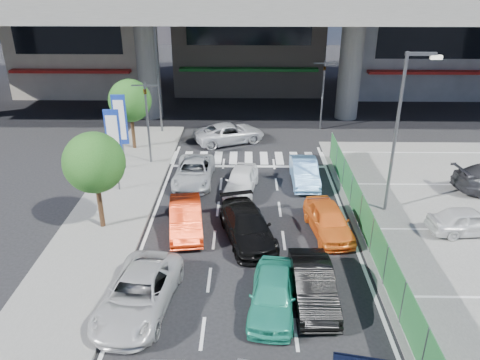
{
  "coord_description": "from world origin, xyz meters",
  "views": [
    {
      "loc": [
        -0.12,
        -15.32,
        11.53
      ],
      "look_at": [
        -0.45,
        5.52,
        1.88
      ],
      "focal_mm": 35.0,
      "sensor_mm": 36.0,
      "label": 1
    }
  ],
  "objects_px": {
    "tree_near": "(94,163)",
    "taxi_orange_right": "(328,220)",
    "street_lamp_right": "(401,121)",
    "tree_far": "(130,101)",
    "hatch_black_mid_right": "(313,285)",
    "taxi_teal_mid": "(273,294)",
    "sedan_black_mid": "(247,226)",
    "crossing_wagon_silver": "(230,133)",
    "traffic_light_left": "(146,103)",
    "signboard_far": "(120,122)",
    "wagon_silver_front_left": "(194,172)",
    "traffic_light_right": "(324,78)",
    "signboard_near": "(114,139)",
    "parked_sedan_white": "(468,221)",
    "street_lamp_left": "(160,69)",
    "taxi_orange_left": "(186,218)",
    "kei_truck_front_right": "(304,172)",
    "sedan_white_front_mid": "(241,181)",
    "traffic_cone": "(374,224)",
    "sedan_white_mid_left": "(138,294)"
  },
  "relations": [
    {
      "from": "tree_near",
      "to": "taxi_orange_right",
      "type": "bearing_deg",
      "value": -1.58
    },
    {
      "from": "tree_near",
      "to": "taxi_orange_right",
      "type": "xyz_separation_m",
      "value": [
        10.71,
        -0.3,
        -2.7
      ]
    },
    {
      "from": "street_lamp_right",
      "to": "tree_near",
      "type": "xyz_separation_m",
      "value": [
        -14.17,
        -2.0,
        -1.38
      ]
    },
    {
      "from": "tree_far",
      "to": "hatch_black_mid_right",
      "type": "distance_m",
      "value": 18.87
    },
    {
      "from": "taxi_teal_mid",
      "to": "tree_far",
      "type": "bearing_deg",
      "value": 124.78
    },
    {
      "from": "sedan_black_mid",
      "to": "crossing_wagon_silver",
      "type": "relative_size",
      "value": 0.96
    },
    {
      "from": "traffic_light_left",
      "to": "signboard_far",
      "type": "relative_size",
      "value": 1.11
    },
    {
      "from": "wagon_silver_front_left",
      "to": "traffic_light_right",
      "type": "bearing_deg",
      "value": 49.03
    },
    {
      "from": "crossing_wagon_silver",
      "to": "taxi_teal_mid",
      "type": "bearing_deg",
      "value": 164.0
    },
    {
      "from": "signboard_near",
      "to": "parked_sedan_white",
      "type": "bearing_deg",
      "value": -13.78
    },
    {
      "from": "tree_near",
      "to": "parked_sedan_white",
      "type": "xyz_separation_m",
      "value": [
        17.2,
        -0.27,
        -2.7
      ]
    },
    {
      "from": "street_lamp_left",
      "to": "taxi_orange_left",
      "type": "xyz_separation_m",
      "value": [
        3.35,
        -14.18,
        -4.08
      ]
    },
    {
      "from": "taxi_orange_right",
      "to": "kei_truck_front_right",
      "type": "height_order",
      "value": "taxi_orange_right"
    },
    {
      "from": "kei_truck_front_right",
      "to": "taxi_teal_mid",
      "type": "bearing_deg",
      "value": -102.37
    },
    {
      "from": "street_lamp_right",
      "to": "taxi_orange_left",
      "type": "xyz_separation_m",
      "value": [
        -10.15,
        -2.18,
        -4.08
      ]
    },
    {
      "from": "taxi_orange_right",
      "to": "hatch_black_mid_right",
      "type": "bearing_deg",
      "value": -113.84
    },
    {
      "from": "tree_far",
      "to": "sedan_white_front_mid",
      "type": "bearing_deg",
      "value": -41.1
    },
    {
      "from": "signboard_near",
      "to": "traffic_cone",
      "type": "xyz_separation_m",
      "value": [
        13.09,
        -4.12,
        -2.68
      ]
    },
    {
      "from": "traffic_light_left",
      "to": "tree_far",
      "type": "height_order",
      "value": "traffic_light_left"
    },
    {
      "from": "street_lamp_left",
      "to": "sedan_white_mid_left",
      "type": "height_order",
      "value": "street_lamp_left"
    },
    {
      "from": "signboard_near",
      "to": "sedan_white_front_mid",
      "type": "height_order",
      "value": "signboard_near"
    },
    {
      "from": "street_lamp_right",
      "to": "taxi_teal_mid",
      "type": "xyz_separation_m",
      "value": [
        -6.33,
        -7.69,
        -4.08
      ]
    },
    {
      "from": "street_lamp_right",
      "to": "traffic_light_right",
      "type": "bearing_deg",
      "value": 97.34
    },
    {
      "from": "hatch_black_mid_right",
      "to": "kei_truck_front_right",
      "type": "bearing_deg",
      "value": 83.77
    },
    {
      "from": "taxi_teal_mid",
      "to": "taxi_orange_left",
      "type": "distance_m",
      "value": 6.7
    },
    {
      "from": "taxi_orange_left",
      "to": "taxi_orange_right",
      "type": "distance_m",
      "value": 6.68
    },
    {
      "from": "crossing_wagon_silver",
      "to": "signboard_far",
      "type": "bearing_deg",
      "value": 105.28
    },
    {
      "from": "tree_near",
      "to": "parked_sedan_white",
      "type": "relative_size",
      "value": 1.3
    },
    {
      "from": "tree_near",
      "to": "taxi_orange_left",
      "type": "relative_size",
      "value": 1.15
    },
    {
      "from": "traffic_cone",
      "to": "kei_truck_front_right",
      "type": "bearing_deg",
      "value": 116.6
    },
    {
      "from": "signboard_near",
      "to": "street_lamp_right",
      "type": "bearing_deg",
      "value": -7.9
    },
    {
      "from": "taxi_orange_right",
      "to": "wagon_silver_front_left",
      "type": "height_order",
      "value": "taxi_orange_right"
    },
    {
      "from": "traffic_light_right",
      "to": "crossing_wagon_silver",
      "type": "height_order",
      "value": "traffic_light_right"
    },
    {
      "from": "taxi_teal_mid",
      "to": "traffic_cone",
      "type": "height_order",
      "value": "taxi_teal_mid"
    },
    {
      "from": "traffic_light_left",
      "to": "street_lamp_right",
      "type": "bearing_deg",
      "value": -24.16
    },
    {
      "from": "tree_near",
      "to": "signboard_near",
      "type": "bearing_deg",
      "value": 92.87
    },
    {
      "from": "sedan_white_front_mid",
      "to": "kei_truck_front_right",
      "type": "xyz_separation_m",
      "value": [
        3.61,
        1.2,
        0.0
      ]
    },
    {
      "from": "street_lamp_right",
      "to": "hatch_black_mid_right",
      "type": "xyz_separation_m",
      "value": [
        -4.8,
        -7.16,
        -4.08
      ]
    },
    {
      "from": "hatch_black_mid_right",
      "to": "sedan_black_mid",
      "type": "distance_m",
      "value": 4.91
    },
    {
      "from": "parked_sedan_white",
      "to": "taxi_orange_right",
      "type": "bearing_deg",
      "value": 84.63
    },
    {
      "from": "tree_near",
      "to": "sedan_black_mid",
      "type": "bearing_deg",
      "value": -7.43
    },
    {
      "from": "sedan_white_front_mid",
      "to": "kei_truck_front_right",
      "type": "height_order",
      "value": "kei_truck_front_right"
    },
    {
      "from": "signboard_near",
      "to": "signboard_far",
      "type": "height_order",
      "value": "same"
    },
    {
      "from": "signboard_far",
      "to": "traffic_light_left",
      "type": "bearing_deg",
      "value": 35.7
    },
    {
      "from": "taxi_teal_mid",
      "to": "parked_sedan_white",
      "type": "distance_m",
      "value": 10.8
    },
    {
      "from": "parked_sedan_white",
      "to": "signboard_far",
      "type": "bearing_deg",
      "value": 62.23
    },
    {
      "from": "street_lamp_right",
      "to": "parked_sedan_white",
      "type": "height_order",
      "value": "street_lamp_right"
    },
    {
      "from": "sedan_white_mid_left",
      "to": "traffic_cone",
      "type": "relative_size",
      "value": 7.73
    },
    {
      "from": "wagon_silver_front_left",
      "to": "kei_truck_front_right",
      "type": "bearing_deg",
      "value": 0.78
    },
    {
      "from": "signboard_far",
      "to": "taxi_teal_mid",
      "type": "xyz_separation_m",
      "value": [
        8.45,
        -12.68,
        -2.37
      ]
    }
  ]
}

